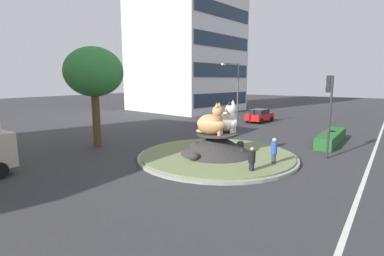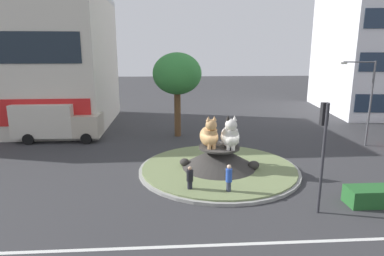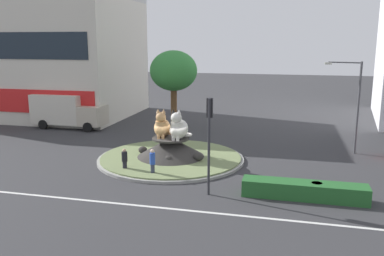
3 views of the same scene
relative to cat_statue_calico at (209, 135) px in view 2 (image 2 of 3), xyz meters
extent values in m
plane|color=#333335|center=(0.63, -0.01, -2.37)|extent=(160.00, 160.00, 0.00)
cube|color=silver|center=(0.63, -8.32, -2.37)|extent=(112.00, 0.20, 0.01)
cylinder|color=gray|center=(0.63, -0.01, -2.28)|extent=(10.26, 10.26, 0.18)
cylinder|color=#707F51|center=(0.63, -0.01, -2.15)|extent=(9.85, 9.85, 0.09)
cone|color=#33302D|center=(0.63, -0.01, -1.42)|extent=(4.71, 4.71, 1.35)
cylinder|color=#33302D|center=(0.63, -0.01, -0.81)|extent=(2.59, 2.59, 0.12)
ellipsoid|color=#33302D|center=(2.74, -0.67, -1.82)|extent=(0.70, 0.50, 0.56)
ellipsoid|color=#33302D|center=(0.42, 1.50, -1.77)|extent=(0.81, 0.82, 0.65)
ellipsoid|color=#33302D|center=(-1.57, 0.25, -1.85)|extent=(0.63, 0.62, 0.51)
ellipsoid|color=#33302D|center=(0.93, -1.58, -1.86)|extent=(0.60, 0.50, 0.48)
ellipsoid|color=tan|center=(-0.02, 0.09, -0.10)|extent=(1.39, 1.92, 1.28)
cylinder|color=tan|center=(0.03, -0.26, 0.04)|extent=(0.96, 0.96, 0.80)
sphere|color=tan|center=(0.05, -0.38, 0.74)|extent=(0.71, 0.71, 0.71)
torus|color=tan|center=(0.15, 0.85, -0.62)|extent=(1.02, 1.02, 0.16)
cone|color=tan|center=(0.25, -0.35, 1.15)|extent=(0.33, 0.33, 0.29)
cone|color=tan|center=(-0.14, -0.41, 1.15)|extent=(0.33, 0.33, 0.29)
cylinder|color=tan|center=(0.22, -0.52, -0.59)|extent=(0.22, 0.22, 0.32)
cylinder|color=tan|center=(-0.07, -0.56, -0.59)|extent=(0.22, 0.22, 0.32)
ellipsoid|color=silver|center=(1.27, -0.17, -0.08)|extent=(1.33, 1.94, 1.34)
cylinder|color=silver|center=(1.24, -0.54, 0.07)|extent=(0.94, 0.94, 0.84)
sphere|color=silver|center=(1.23, -0.67, 0.80)|extent=(0.74, 0.74, 0.74)
torus|color=silver|center=(1.64, 0.55, -0.61)|extent=(1.04, 1.04, 0.17)
cone|color=silver|center=(1.43, -0.69, 1.23)|extent=(0.33, 0.33, 0.30)
cone|color=black|center=(1.03, -0.65, 1.23)|extent=(0.33, 0.33, 0.30)
cylinder|color=silver|center=(1.37, -0.85, -0.58)|extent=(0.23, 0.23, 0.33)
cylinder|color=silver|center=(1.06, -0.82, -0.58)|extent=(0.23, 0.23, 0.33)
cylinder|color=#2D2D33|center=(4.55, -5.93, 0.27)|extent=(0.14, 0.14, 5.29)
cube|color=black|center=(4.54, -5.71, 2.39)|extent=(0.33, 0.26, 1.05)
sphere|color=#360606|center=(4.53, -5.63, 2.71)|extent=(0.18, 0.18, 0.18)
sphere|color=orange|center=(4.53, -5.63, 2.39)|extent=(0.18, 0.18, 0.18)
sphere|color=black|center=(4.53, -5.63, 2.08)|extent=(0.18, 0.18, 0.18)
cylinder|color=brown|center=(-1.81, 9.09, -0.42)|extent=(0.57, 0.57, 3.90)
ellipsoid|color=#337F38|center=(-1.81, 9.09, 3.24)|extent=(4.28, 4.28, 3.64)
cylinder|color=#4C4C51|center=(13.43, 4.94, 1.03)|extent=(0.16, 0.16, 6.80)
cylinder|color=#4C4C51|center=(12.31, 5.23, 4.33)|extent=(2.27, 0.68, 0.10)
cube|color=silver|center=(11.19, 5.52, 4.23)|extent=(0.50, 0.24, 0.16)
cylinder|color=#33384C|center=(0.60, -3.81, -1.97)|extent=(0.25, 0.25, 0.81)
cylinder|color=#284CB2|center=(0.60, -3.81, -1.21)|extent=(0.34, 0.34, 0.71)
sphere|color=beige|center=(0.60, -3.81, -0.74)|extent=(0.23, 0.23, 0.23)
cylinder|color=black|center=(-1.44, -3.36, -2.02)|extent=(0.27, 0.27, 0.72)
cylinder|color=black|center=(-1.44, -3.36, -1.35)|extent=(0.37, 0.37, 0.62)
sphere|color=tan|center=(-1.44, -3.36, -0.93)|extent=(0.21, 0.21, 0.21)
cube|color=#B7AD99|center=(-9.49, 8.09, -1.01)|extent=(2.21, 2.42, 1.83)
cube|color=beige|center=(-13.07, 8.18, -0.53)|extent=(5.06, 2.49, 2.78)
cylinder|color=black|center=(-9.39, 9.27, -1.92)|extent=(0.91, 0.32, 0.90)
cylinder|color=black|center=(-9.45, 6.90, -1.92)|extent=(0.91, 0.32, 0.90)
cylinder|color=black|center=(-14.11, 9.39, -1.92)|extent=(0.91, 0.32, 0.90)
cylinder|color=black|center=(-14.17, 7.02, -1.92)|extent=(0.91, 0.32, 0.90)
camera|label=1|loc=(-15.30, -9.31, 2.62)|focal=27.10mm
camera|label=2|loc=(-2.41, -19.93, 5.19)|focal=30.78mm
camera|label=3|loc=(8.80, -26.83, 5.83)|focal=38.57mm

